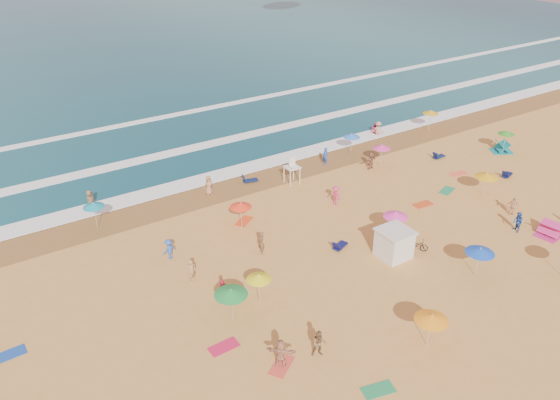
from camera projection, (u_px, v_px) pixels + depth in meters
ground at (343, 246)px, 39.28m from camera, size 220.00×220.00×0.00m
ocean at (60, 35)px, 101.23m from camera, size 220.00×140.00×0.18m
wet_sand at (255, 181)px, 48.50m from camera, size 220.00×220.00×0.00m
surf_foam at (211, 147)px, 54.96m from camera, size 200.00×18.70×0.05m
cabana at (394, 244)px, 37.73m from camera, size 2.00×2.00×2.00m
cabana_roof at (396, 231)px, 37.22m from camera, size 2.20×2.20×0.12m
bicycle at (416, 245)px, 38.67m from camera, size 1.54×1.68×0.89m
lifeguard_stand at (292, 172)px, 47.60m from camera, size 1.20×1.20×2.10m
beach_umbrellas at (333, 232)px, 37.13m from camera, size 55.96×30.69×0.77m
loungers at (426, 242)px, 39.52m from camera, size 42.25×28.96×0.34m
towels at (381, 261)px, 37.67m from camera, size 40.15×21.67×0.03m
popup_tents at (523, 181)px, 47.10m from camera, size 12.37×14.09×1.20m
beachgoers at (307, 212)px, 42.03m from camera, size 44.48×24.35×2.00m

